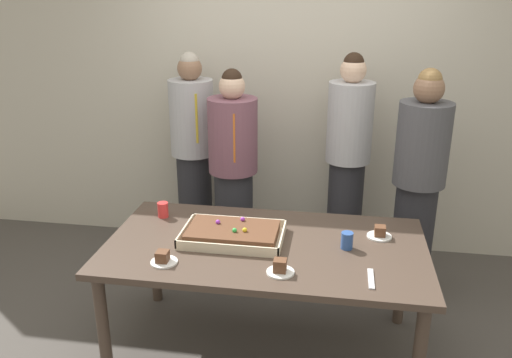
# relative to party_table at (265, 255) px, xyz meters

# --- Properties ---
(ground_plane) EXTENTS (12.00, 12.00, 0.00)m
(ground_plane) POSITION_rel_party_table_xyz_m (0.00, 0.00, -0.67)
(ground_plane) COLOR #4C4742
(interior_back_panel) EXTENTS (8.00, 0.12, 3.00)m
(interior_back_panel) POSITION_rel_party_table_xyz_m (0.00, 1.60, 0.83)
(interior_back_panel) COLOR beige
(interior_back_panel) RESTS_ON ground_plane
(party_table) EXTENTS (1.89, 1.02, 0.74)m
(party_table) POSITION_rel_party_table_xyz_m (0.00, 0.00, 0.00)
(party_table) COLOR #47382D
(party_table) RESTS_ON ground_plane
(sheet_cake) EXTENTS (0.61, 0.39, 0.10)m
(sheet_cake) POSITION_rel_party_table_xyz_m (-0.20, 0.03, 0.11)
(sheet_cake) COLOR beige
(sheet_cake) RESTS_ON party_table
(plated_slice_near_left) EXTENTS (0.15, 0.15, 0.07)m
(plated_slice_near_left) POSITION_rel_party_table_xyz_m (-0.52, -0.31, 0.10)
(plated_slice_near_left) COLOR white
(plated_slice_near_left) RESTS_ON party_table
(plated_slice_near_right) EXTENTS (0.15, 0.15, 0.07)m
(plated_slice_near_right) POSITION_rel_party_table_xyz_m (0.67, 0.20, 0.10)
(plated_slice_near_right) COLOR white
(plated_slice_near_right) RESTS_ON party_table
(plated_slice_far_left) EXTENTS (0.15, 0.15, 0.08)m
(plated_slice_far_left) POSITION_rel_party_table_xyz_m (0.13, -0.32, 0.10)
(plated_slice_far_left) COLOR white
(plated_slice_far_left) RESTS_ON party_table
(drink_cup_nearest) EXTENTS (0.07, 0.07, 0.10)m
(drink_cup_nearest) POSITION_rel_party_table_xyz_m (0.47, 0.02, 0.13)
(drink_cup_nearest) COLOR #2D5199
(drink_cup_nearest) RESTS_ON party_table
(drink_cup_middle) EXTENTS (0.07, 0.07, 0.10)m
(drink_cup_middle) POSITION_rel_party_table_xyz_m (-0.72, 0.28, 0.13)
(drink_cup_middle) COLOR red
(drink_cup_middle) RESTS_ON party_table
(cake_server_utensil) EXTENTS (0.03, 0.20, 0.01)m
(cake_server_utensil) POSITION_rel_party_table_xyz_m (0.60, -0.31, 0.08)
(cake_server_utensil) COLOR silver
(cake_server_utensil) RESTS_ON party_table
(person_serving_front) EXTENTS (0.38, 0.38, 1.62)m
(person_serving_front) POSITION_rel_party_table_xyz_m (-0.40, 1.00, 0.16)
(person_serving_front) COLOR #28282D
(person_serving_front) RESTS_ON ground_plane
(person_green_shirt_behind) EXTENTS (0.34, 0.34, 1.73)m
(person_green_shirt_behind) POSITION_rel_party_table_xyz_m (0.47, 1.16, 0.23)
(person_green_shirt_behind) COLOR #28282D
(person_green_shirt_behind) RESTS_ON ground_plane
(person_striped_tie_right) EXTENTS (0.36, 0.36, 1.70)m
(person_striped_tie_right) POSITION_rel_party_table_xyz_m (-0.78, 1.25, 0.21)
(person_striped_tie_right) COLOR #28282D
(person_striped_tie_right) RESTS_ON ground_plane
(person_far_right_suit) EXTENTS (0.36, 0.36, 1.68)m
(person_far_right_suit) POSITION_rel_party_table_xyz_m (0.96, 0.84, 0.20)
(person_far_right_suit) COLOR #28282D
(person_far_right_suit) RESTS_ON ground_plane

